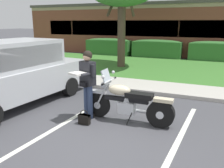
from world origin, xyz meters
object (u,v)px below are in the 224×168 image
Objects in this scene: rider_person at (87,79)px; handbag at (84,118)px; parked_suv_adjacent at (11,73)px; hedge_left at (108,46)px; brick_building at (188,28)px; motorcycle at (131,103)px; hedge_center_left at (157,48)px; hedge_center_right at (214,51)px.

handbag is at bearing -73.10° from rider_person.
handbag is at bearing -9.52° from parked_suv_adjacent.
rider_person reaches higher than hedge_left.
brick_building reaches higher than handbag.
motorcycle is 6.22× the size of handbag.
parked_suv_adjacent is 1.53× the size of hedge_center_left.
rider_person is 0.07× the size of brick_building.
brick_building is at bearing 80.40° from parked_suv_adjacent.
motorcycle is at bearing -98.40° from hedge_center_right.
rider_person is 0.57× the size of hedge_center_right.
handbag is (0.12, -0.40, -0.86)m from rider_person.
hedge_center_left is at bearing -101.71° from brick_building.
handbag is 2.79m from parked_suv_adjacent.
hedge_left is at bearing -180.00° from hedge_center_right.
handbag is at bearing -90.94° from brick_building.
hedge_center_right is at bearing 77.34° from handbag.
hedge_left is 3.59m from hedge_center_left.
parked_suv_adjacent is 1.67× the size of hedge_center_right.
parked_suv_adjacent reaches higher than hedge_center_right.
motorcycle reaches higher than hedge_left.
hedge_center_left is at bearing 94.94° from handbag.
handbag is (-0.97, -0.57, -0.34)m from motorcycle.
hedge_center_right is (5.22, 11.09, -0.30)m from parked_suv_adjacent.
brick_building is (-2.30, 6.22, 1.22)m from hedge_center_right.
brick_building reaches higher than motorcycle.
rider_person is at bearing -91.37° from brick_building.
parked_suv_adjacent reaches higher than rider_person.
parked_suv_adjacent reaches higher than handbag.
parked_suv_adjacent is 1.51× the size of hedge_left.
parked_suv_adjacent is 11.22m from hedge_center_left.
handbag is 11.59m from hedge_center_left.
hedge_left is at bearing 111.67° from handbag.
parked_suv_adjacent is (-3.60, -0.12, 0.47)m from motorcycle.
hedge_left is (-5.55, 10.97, 0.16)m from motorcycle.
motorcycle reaches higher than hedge_center_right.
brick_building is at bearing 78.29° from hedge_center_left.
motorcycle is 1.31× the size of rider_person.
motorcycle is 1.22m from rider_person.
hedge_left is at bearing 111.84° from rider_person.
parked_suv_adjacent is (-2.63, 0.44, 0.81)m from handbag.
hedge_left and hedge_center_left have the same top height.
rider_person reaches higher than hedge_center_left.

